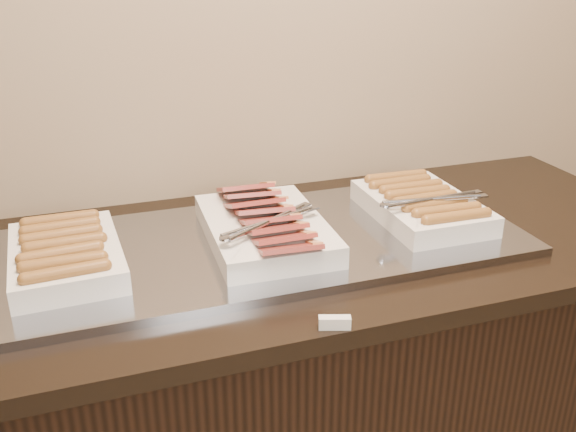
{
  "coord_description": "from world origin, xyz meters",
  "views": [
    {
      "loc": [
        -0.37,
        0.86,
        1.54
      ],
      "look_at": [
        0.06,
        2.13,
        0.97
      ],
      "focal_mm": 40.0,
      "sensor_mm": 36.0,
      "label": 1
    }
  ],
  "objects_px": {
    "counter": "(264,405)",
    "dish_left": "(65,255)",
    "dish_center": "(265,227)",
    "dish_right": "(422,205)",
    "warming_tray": "(261,244)"
  },
  "relations": [
    {
      "from": "warming_tray",
      "to": "dish_center",
      "type": "relative_size",
      "value": 2.94
    },
    {
      "from": "counter",
      "to": "dish_right",
      "type": "height_order",
      "value": "dish_right"
    },
    {
      "from": "dish_right",
      "to": "dish_left",
      "type": "bearing_deg",
      "value": -179.95
    },
    {
      "from": "warming_tray",
      "to": "dish_right",
      "type": "relative_size",
      "value": 3.5
    },
    {
      "from": "dish_left",
      "to": "dish_right",
      "type": "relative_size",
      "value": 0.97
    },
    {
      "from": "counter",
      "to": "dish_left",
      "type": "relative_size",
      "value": 6.18
    },
    {
      "from": "counter",
      "to": "warming_tray",
      "type": "xyz_separation_m",
      "value": [
        -0.0,
        0.0,
        0.46
      ]
    },
    {
      "from": "dish_left",
      "to": "counter",
      "type": "bearing_deg",
      "value": -2.39
    },
    {
      "from": "dish_left",
      "to": "dish_right",
      "type": "bearing_deg",
      "value": -2.69
    },
    {
      "from": "counter",
      "to": "dish_center",
      "type": "height_order",
      "value": "dish_center"
    },
    {
      "from": "dish_center",
      "to": "dish_right",
      "type": "xyz_separation_m",
      "value": [
        0.4,
        -0.0,
        0.0
      ]
    },
    {
      "from": "warming_tray",
      "to": "dish_center",
      "type": "height_order",
      "value": "dish_center"
    },
    {
      "from": "counter",
      "to": "dish_center",
      "type": "relative_size",
      "value": 5.05
    },
    {
      "from": "counter",
      "to": "warming_tray",
      "type": "relative_size",
      "value": 1.72
    },
    {
      "from": "warming_tray",
      "to": "dish_center",
      "type": "distance_m",
      "value": 0.04
    }
  ]
}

